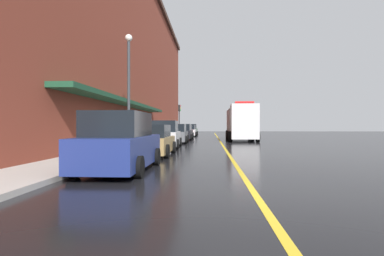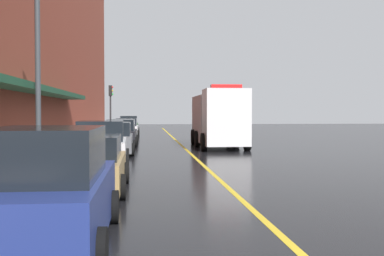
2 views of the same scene
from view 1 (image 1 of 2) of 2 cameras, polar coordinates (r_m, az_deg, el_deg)
ground_plane at (r=32.05m, az=5.04°, el=-2.27°), size 112.00×112.00×0.00m
sidewalk_left at (r=32.46m, az=-5.98°, el=-2.10°), size 2.40×70.00×0.15m
lane_center_stripe at (r=32.05m, az=5.04°, el=-2.26°), size 0.16×70.00×0.01m
brick_building_left at (r=33.79m, az=-16.86°, el=12.69°), size 11.04×64.00×17.37m
parked_car_0 at (r=10.51m, az=-12.95°, el=-2.82°), size 2.10×4.79×1.92m
parked_car_1 at (r=15.68m, az=-7.33°, el=-2.36°), size 2.07×4.42×1.53m
parked_car_2 at (r=21.17m, az=-4.98°, el=-1.32°), size 2.19×4.64×1.83m
parked_car_3 at (r=27.11m, az=-2.95°, el=-1.11°), size 2.09×4.28×1.64m
parked_car_4 at (r=33.27m, az=-1.71°, el=-0.80°), size 2.15×4.63×1.69m
parked_car_5 at (r=38.74m, az=-1.17°, el=-0.67°), size 2.04×4.48×1.64m
parked_car_6 at (r=44.12m, az=-0.54°, el=-0.55°), size 2.16×4.30×1.63m
parked_car_7 at (r=50.12m, az=-0.10°, el=-0.37°), size 2.04×4.18×1.78m
box_truck at (r=31.46m, az=8.94°, el=0.87°), size 2.76×7.90×3.68m
parking_meter_0 at (r=32.20m, az=-4.52°, el=-0.37°), size 0.14×0.18×1.33m
parking_meter_1 at (r=37.44m, az=-3.42°, el=-0.27°), size 0.14×0.18×1.33m
street_lamp_left at (r=19.77m, az=-11.47°, el=8.88°), size 0.44×0.44×6.94m
traffic_light_near at (r=44.04m, az=-2.33°, el=2.56°), size 0.38×0.36×4.30m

